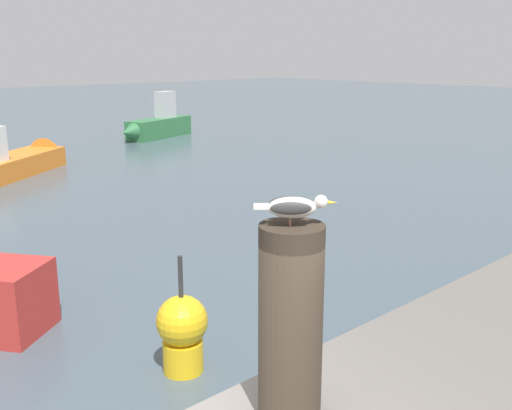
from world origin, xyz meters
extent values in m
cylinder|color=#382D23|center=(1.01, -0.39, 2.10)|extent=(0.32, 0.32, 1.00)
cylinder|color=#C67660|center=(0.99, -0.40, 2.62)|extent=(0.01, 0.01, 0.04)
cylinder|color=#C67660|center=(1.01, -0.37, 2.62)|extent=(0.01, 0.01, 0.04)
ellipsoid|color=white|center=(1.01, -0.39, 2.69)|extent=(0.23, 0.22, 0.10)
sphere|color=white|center=(1.11, -0.48, 2.71)|extent=(0.06, 0.06, 0.06)
cone|color=yellow|center=(1.15, -0.52, 2.71)|extent=(0.05, 0.05, 0.02)
cube|color=white|center=(0.90, -0.30, 2.69)|extent=(0.11, 0.11, 0.01)
ellipsoid|color=#373737|center=(0.96, -0.43, 2.70)|extent=(0.16, 0.15, 0.06)
ellipsoid|color=#373737|center=(1.04, -0.34, 2.70)|extent=(0.16, 0.15, 0.06)
cone|color=orange|center=(7.10, 16.06, 0.31)|extent=(1.47, 1.47, 1.05)
cube|color=#2D6B3D|center=(12.86, 18.68, 0.39)|extent=(3.39, 1.95, 0.78)
cone|color=#2D6B3D|center=(11.10, 18.06, 0.43)|extent=(1.06, 1.06, 0.83)
cube|color=#B2B2B7|center=(13.28, 18.83, 1.32)|extent=(0.95, 0.76, 1.07)
cylinder|color=yellow|center=(2.49, 2.65, 0.17)|extent=(0.44, 0.44, 0.35)
sphere|color=yellow|center=(2.49, 2.65, 0.59)|extent=(0.56, 0.56, 0.56)
cylinder|color=#2D2D2D|center=(2.49, 2.65, 1.08)|extent=(0.05, 0.05, 0.50)
camera|label=1|loc=(-0.94, -2.27, 3.38)|focal=42.21mm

